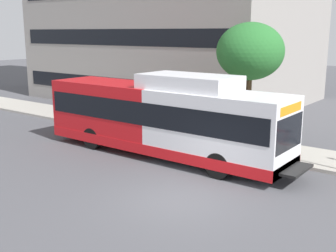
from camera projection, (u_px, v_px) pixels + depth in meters
name	position (u px, v px, depth m)	size (l,w,h in m)	color
ground_plane	(33.00, 157.00, 18.51)	(120.00, 120.00, 0.00)	#4C4C51
sidewalk_curb	(166.00, 132.00, 22.74)	(3.00, 56.00, 0.14)	#A8A399
transit_bus	(163.00, 118.00, 18.36)	(2.58, 12.25, 3.65)	white
street_tree_near_stop	(250.00, 52.00, 19.97)	(3.20, 3.20, 5.67)	#4C3823
lattice_comm_tower	(34.00, 0.00, 41.51)	(1.10, 1.10, 25.53)	#B7B7BC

